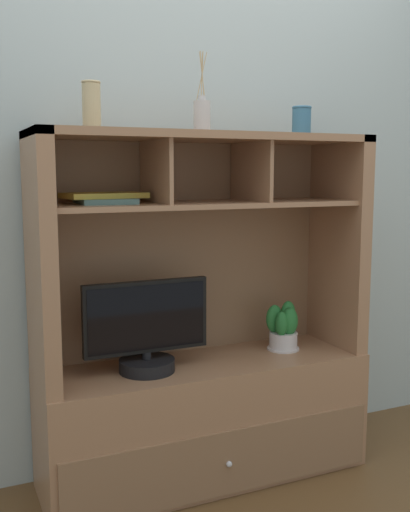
{
  "coord_description": "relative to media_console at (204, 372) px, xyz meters",
  "views": [
    {
      "loc": [
        -1.0,
        -2.21,
        1.29
      ],
      "look_at": [
        0.0,
        0.0,
        0.95
      ],
      "focal_mm": 42.09,
      "sensor_mm": 36.0,
      "label": 1
    }
  ],
  "objects": [
    {
      "name": "ceramic_vase",
      "position": [
        0.45,
        -0.02,
        1.05
      ],
      "size": [
        0.08,
        0.08,
        0.12
      ],
      "color": "#346484",
      "rests_on": "media_console"
    },
    {
      "name": "accent_vase",
      "position": [
        -0.45,
        0.02,
        1.08
      ],
      "size": [
        0.07,
        0.07,
        0.18
      ],
      "color": "tan",
      "rests_on": "media_console"
    },
    {
      "name": "back_wall",
      "position": [
        0.0,
        0.23,
        0.95
      ],
      "size": [
        6.0,
        0.02,
        2.8
      ],
      "primitive_type": "cube",
      "color": "#A6B4B6",
      "rests_on": "ground"
    },
    {
      "name": "potted_orchid",
      "position": [
        0.39,
        0.0,
        0.15
      ],
      "size": [
        0.15,
        0.14,
        0.22
      ],
      "color": "silver",
      "rests_on": "media_console"
    },
    {
      "name": "floor_plane",
      "position": [
        0.0,
        -0.01,
        -0.46
      ],
      "size": [
        6.0,
        6.0,
        0.02
      ],
      "primitive_type": "cube",
      "color": "brown",
      "rests_on": "ground"
    },
    {
      "name": "diffuser_bottle",
      "position": [
        -0.0,
        0.02,
        1.06
      ],
      "size": [
        0.07,
        0.07,
        0.32
      ],
      "color": "#B9B3B1",
      "rests_on": "media_console"
    },
    {
      "name": "magazine_stack_left",
      "position": [
        -0.4,
        0.04,
        0.74
      ],
      "size": [
        0.33,
        0.25,
        0.04
      ],
      "color": "#4C6F6C",
      "rests_on": "media_console"
    },
    {
      "name": "tv_monitor",
      "position": [
        -0.26,
        -0.03,
        0.21
      ],
      "size": [
        0.51,
        0.22,
        0.37
      ],
      "color": "black",
      "rests_on": "media_console"
    },
    {
      "name": "media_console",
      "position": [
        0.0,
        0.0,
        0.0
      ],
      "size": [
        1.38,
        0.46,
        1.44
      ],
      "color": "#9B6E4E",
      "rests_on": "ground"
    }
  ]
}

